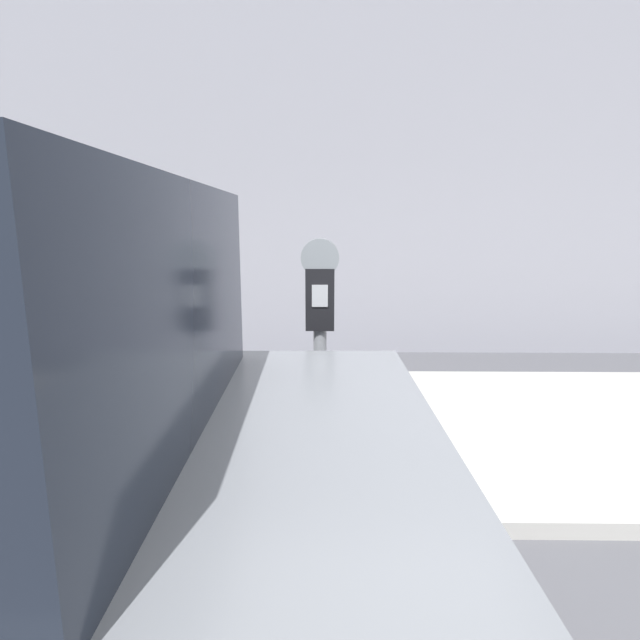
% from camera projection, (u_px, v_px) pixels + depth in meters
% --- Properties ---
extents(sidewalk, '(24.00, 2.80, 0.10)m').
position_uv_depth(sidewalk, '(306.00, 427.00, 4.12)').
color(sidewalk, '#9E9B96').
rests_on(sidewalk, ground_plane).
extents(building_facade, '(24.00, 0.30, 6.31)m').
position_uv_depth(building_facade, '(314.00, 104.00, 6.21)').
color(building_facade, gray).
rests_on(building_facade, ground_plane).
extents(parking_meter, '(0.22, 0.12, 1.52)m').
position_uv_depth(parking_meter, '(320.00, 327.00, 2.95)').
color(parking_meter, slate).
rests_on(parking_meter, sidewalk).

